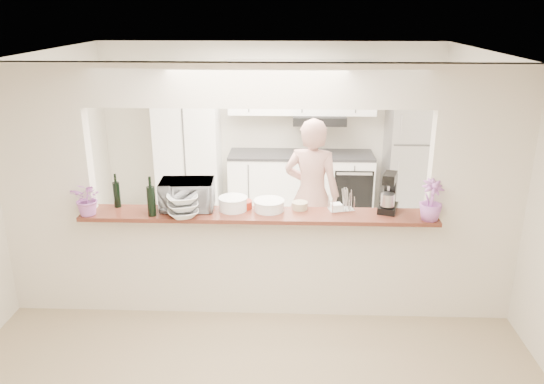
# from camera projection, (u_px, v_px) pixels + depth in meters

# --- Properties ---
(floor) EXTENTS (6.00, 6.00, 0.00)m
(floor) POSITION_uv_depth(u_px,v_px,m) (259.00, 309.00, 5.49)
(floor) COLOR tan
(floor) RESTS_ON ground
(tile_overlay) EXTENTS (5.00, 2.90, 0.01)m
(tile_overlay) POSITION_uv_depth(u_px,v_px,m) (267.00, 245.00, 6.95)
(tile_overlay) COLOR beige
(tile_overlay) RESTS_ON floor
(partition) EXTENTS (5.00, 0.15, 2.50)m
(partition) POSITION_uv_depth(u_px,v_px,m) (258.00, 173.00, 5.00)
(partition) COLOR silver
(partition) RESTS_ON floor
(bar_counter) EXTENTS (3.40, 0.38, 1.09)m
(bar_counter) POSITION_uv_depth(u_px,v_px,m) (259.00, 259.00, 5.29)
(bar_counter) COLOR silver
(bar_counter) RESTS_ON floor
(kitchen_cabinets) EXTENTS (3.15, 0.62, 2.25)m
(kitchen_cabinets) POSITION_uv_depth(u_px,v_px,m) (258.00, 150.00, 7.74)
(kitchen_cabinets) COLOR white
(kitchen_cabinets) RESTS_ON floor
(refrigerator) EXTENTS (0.75, 0.70, 1.70)m
(refrigerator) POSITION_uv_depth(u_px,v_px,m) (412.00, 162.00, 7.63)
(refrigerator) COLOR #B1B2B7
(refrigerator) RESTS_ON floor
(flower_left) EXTENTS (0.34, 0.31, 0.33)m
(flower_left) POSITION_uv_depth(u_px,v_px,m) (88.00, 198.00, 4.99)
(flower_left) COLOR #ED7DD7
(flower_left) RESTS_ON bar_counter
(wine_bottle_a) EXTENTS (0.07, 0.07, 0.34)m
(wine_bottle_a) POSITION_uv_depth(u_px,v_px,m) (117.00, 194.00, 5.20)
(wine_bottle_a) COLOR black
(wine_bottle_a) RESTS_ON bar_counter
(wine_bottle_b) EXTENTS (0.08, 0.08, 0.39)m
(wine_bottle_b) POSITION_uv_depth(u_px,v_px,m) (151.00, 201.00, 4.97)
(wine_bottle_b) COLOR black
(wine_bottle_b) RESTS_ON bar_counter
(toaster_oven) EXTENTS (0.53, 0.38, 0.28)m
(toaster_oven) POSITION_uv_depth(u_px,v_px,m) (187.00, 195.00, 5.15)
(toaster_oven) COLOR #9C9DA1
(toaster_oven) RESTS_ON bar_counter
(serving_bowls) EXTENTS (0.37, 0.37, 0.21)m
(serving_bowls) POSITION_uv_depth(u_px,v_px,m) (183.00, 206.00, 4.96)
(serving_bowls) COLOR white
(serving_bowls) RESTS_ON bar_counter
(plate_stack_a) EXTENTS (0.28, 0.28, 0.13)m
(plate_stack_a) POSITION_uv_depth(u_px,v_px,m) (233.00, 204.00, 5.14)
(plate_stack_a) COLOR white
(plate_stack_a) RESTS_ON bar_counter
(plate_stack_b) EXTENTS (0.30, 0.30, 0.10)m
(plate_stack_b) POSITION_uv_depth(u_px,v_px,m) (269.00, 205.00, 5.13)
(plate_stack_b) COLOR white
(plate_stack_b) RESTS_ON bar_counter
(red_bowl) EXTENTS (0.16, 0.16, 0.08)m
(red_bowl) POSITION_uv_depth(u_px,v_px,m) (244.00, 204.00, 5.20)
(red_bowl) COLOR maroon
(red_bowl) RESTS_ON bar_counter
(tan_bowl) EXTENTS (0.15, 0.15, 0.07)m
(tan_bowl) POSITION_uv_depth(u_px,v_px,m) (300.00, 205.00, 5.18)
(tan_bowl) COLOR tan
(tan_bowl) RESTS_ON bar_counter
(utensil_caddy) EXTENTS (0.27, 0.20, 0.22)m
(utensil_caddy) POSITION_uv_depth(u_px,v_px,m) (341.00, 202.00, 5.11)
(utensil_caddy) COLOR silver
(utensil_caddy) RESTS_ON bar_counter
(stand_mixer) EXTENTS (0.24, 0.30, 0.39)m
(stand_mixer) POSITION_uv_depth(u_px,v_px,m) (389.00, 194.00, 5.08)
(stand_mixer) COLOR black
(stand_mixer) RESTS_ON bar_counter
(flower_right) EXTENTS (0.27, 0.27, 0.39)m
(flower_right) POSITION_uv_depth(u_px,v_px,m) (431.00, 200.00, 4.86)
(flower_right) COLOR #B662B2
(flower_right) RESTS_ON bar_counter
(person) EXTENTS (0.74, 0.58, 1.79)m
(person) POSITION_uv_depth(u_px,v_px,m) (312.00, 195.00, 6.15)
(person) COLOR tan
(person) RESTS_ON floor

